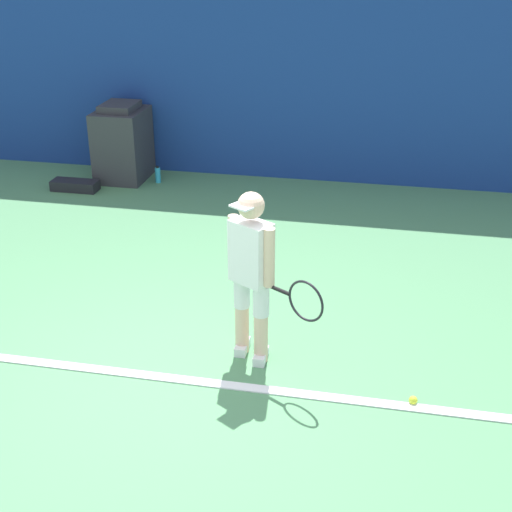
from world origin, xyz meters
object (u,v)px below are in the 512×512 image
(equipment_bag, at_px, (75,185))
(covered_chair, at_px, (123,143))
(tennis_ball, at_px, (413,400))
(water_bottle, at_px, (158,175))
(tennis_player, at_px, (253,271))

(equipment_bag, bearing_deg, covered_chair, 51.89)
(tennis_ball, xyz_separation_m, water_bottle, (-3.61, 4.57, 0.08))
(tennis_player, bearing_deg, equipment_bag, 163.40)
(tennis_player, relative_size, water_bottle, 6.17)
(covered_chair, distance_m, water_bottle, 0.68)
(tennis_player, distance_m, water_bottle, 4.78)
(tennis_ball, relative_size, water_bottle, 0.28)
(equipment_bag, distance_m, water_bottle, 1.17)
(tennis_ball, xyz_separation_m, covered_chair, (-4.15, 4.66, 0.49))
(tennis_player, distance_m, tennis_ball, 1.63)
(tennis_ball, height_order, equipment_bag, equipment_bag)
(tennis_player, relative_size, equipment_bag, 2.31)
(equipment_bag, bearing_deg, tennis_ball, -40.92)
(covered_chair, bearing_deg, water_bottle, -9.57)
(equipment_bag, bearing_deg, water_bottle, 27.72)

